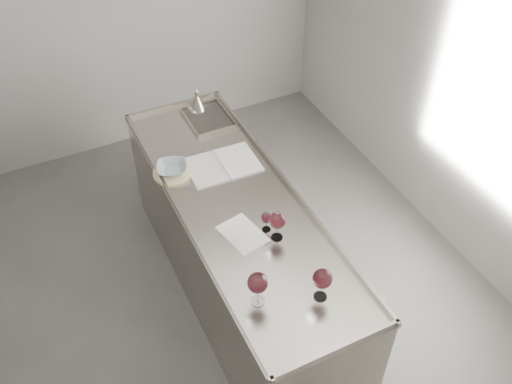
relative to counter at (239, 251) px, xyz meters
name	(u,v)px	position (x,y,z in m)	size (l,w,h in m)	color
room_shell	(172,204)	(-0.50, -0.30, 0.93)	(4.54, 5.04, 2.84)	#52504D
counter	(239,251)	(0.00, 0.00, 0.00)	(0.77, 2.42, 0.97)	gray
wine_glass_left	(258,284)	(-0.22, -0.75, 0.62)	(0.11, 0.11, 0.22)	white
wine_glass_middle	(322,279)	(0.10, -0.87, 0.62)	(0.11, 0.11, 0.21)	white
wine_glass_right	(277,221)	(0.09, -0.38, 0.61)	(0.10, 0.10, 0.20)	white
wine_glass_small	(267,218)	(0.06, -0.29, 0.56)	(0.07, 0.07, 0.14)	white
notebook	(223,165)	(0.06, 0.38, 0.47)	(0.49, 0.35, 0.02)	white
loose_paper_top	(243,234)	(-0.09, -0.26, 0.47)	(0.21, 0.29, 0.00)	white
trivet	(173,172)	(-0.28, 0.45, 0.48)	(0.26, 0.26, 0.02)	beige
ceramic_bowl	(172,168)	(-0.28, 0.45, 0.51)	(0.20, 0.20, 0.05)	#8A9CA0
wine_funnel	(197,103)	(0.16, 1.08, 0.53)	(0.13, 0.13, 0.19)	#A9A396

